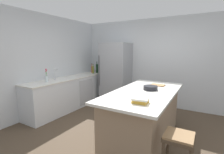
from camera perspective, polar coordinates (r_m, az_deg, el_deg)
ground_plane at (r=3.40m, az=4.25°, el=-20.08°), size 7.20×7.20×0.00m
wall_rear at (r=5.10m, az=15.66°, el=4.82°), size 6.00×0.10×2.60m
wall_left at (r=4.61m, az=-24.12°, el=3.91°), size 0.10×6.00×2.60m
counter_run_left at (r=4.94m, az=-14.26°, el=-5.25°), size 0.64×2.80×0.90m
kitchen_island at (r=3.16m, az=11.12°, el=-13.06°), size 1.02×2.12×0.94m
refrigerator at (r=5.21m, az=1.30°, el=1.36°), size 0.86×0.74×1.90m
bar_stool at (r=2.33m, az=22.27°, el=-20.65°), size 0.36×0.36×0.65m
sink_faucet at (r=4.53m, az=-19.36°, el=1.05°), size 0.15×0.05×0.30m
flower_vase at (r=4.27m, az=-21.93°, el=-0.20°), size 0.07×0.07×0.33m
gin_bottle at (r=5.75m, az=-4.89°, el=2.74°), size 0.06×0.06×0.28m
wine_bottle at (r=5.67m, az=-5.29°, el=3.08°), size 0.07×0.07×0.39m
vinegar_bottle at (r=5.67m, az=-7.04°, el=2.74°), size 0.05×0.05×0.32m
olive_oil_bottle at (r=5.51m, az=-6.59°, el=2.60°), size 0.05×0.05×0.32m
cookbook_stack at (r=2.33m, az=9.89°, el=-8.02°), size 0.24×0.22×0.08m
mixing_bowl at (r=3.14m, az=13.31°, el=-3.70°), size 0.26×0.26×0.07m
cutting_board at (r=3.56m, az=15.65°, el=-2.72°), size 0.29×0.20×0.02m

